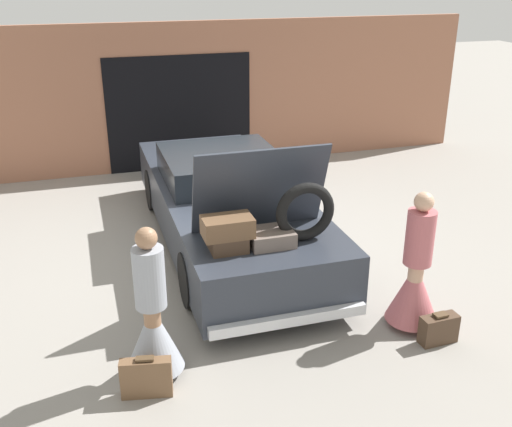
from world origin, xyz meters
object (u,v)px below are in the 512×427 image
(person_left, at_px, (153,324))
(suitcase_beside_right_person, at_px, (439,329))
(car, at_px, (227,204))
(person_right, at_px, (415,280))
(suitcase_beside_left_person, at_px, (146,378))

(person_left, height_order, suitcase_beside_right_person, person_left)
(person_left, bearing_deg, suitcase_beside_right_person, 94.40)
(car, distance_m, person_right, 3.05)
(person_right, bearing_deg, car, 16.04)
(car, relative_size, suitcase_beside_left_person, 10.72)
(person_right, bearing_deg, person_left, 78.62)
(car, xyz_separation_m, suitcase_beside_right_person, (1.54, -3.08, -0.44))
(person_left, relative_size, suitcase_beside_right_person, 3.75)
(suitcase_beside_left_person, bearing_deg, suitcase_beside_right_person, -0.78)
(car, distance_m, suitcase_beside_left_person, 3.44)
(person_left, bearing_deg, car, 163.51)
(person_left, relative_size, person_right, 0.99)
(suitcase_beside_left_person, height_order, suitcase_beside_right_person, suitcase_beside_left_person)
(person_right, height_order, suitcase_beside_right_person, person_right)
(car, relative_size, person_right, 3.31)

